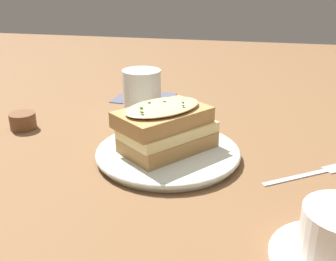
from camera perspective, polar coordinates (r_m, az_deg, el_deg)
name	(u,v)px	position (r m, az deg, el deg)	size (l,w,h in m)	color
ground_plane	(155,164)	(0.64, -1.89, -4.90)	(2.40, 2.40, 0.00)	brown
dinner_plate	(168,152)	(0.65, 0.00, -3.20)	(0.24, 0.24, 0.02)	silver
sandwich	(166,127)	(0.63, -0.33, 0.46)	(0.17, 0.17, 0.08)	#B2844C
water_glass	(142,95)	(0.81, -3.79, 5.13)	(0.08, 0.08, 0.10)	silver
fork	(326,170)	(0.66, 22.00, -5.33)	(0.16, 0.12, 0.00)	silver
napkin	(144,98)	(0.96, -3.49, 4.80)	(0.14, 0.11, 0.00)	#4C5166
condiment_pot	(23,121)	(0.82, -20.32, 1.32)	(0.05, 0.05, 0.03)	brown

